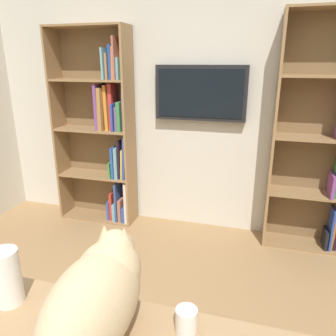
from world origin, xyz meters
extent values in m
cube|color=beige|center=(0.00, -2.23, 1.35)|extent=(4.52, 0.06, 2.70)
cube|color=#937047|center=(-0.69, -2.04, 1.04)|extent=(0.02, 0.28, 2.08)
cube|color=brown|center=(-1.09, -2.17, 1.04)|extent=(0.82, 0.01, 2.08)
cube|color=#937047|center=(-1.09, -2.04, 0.01)|extent=(0.78, 0.27, 0.02)
cube|color=#937047|center=(-1.09, -2.04, 0.53)|extent=(0.78, 0.27, 0.02)
cube|color=#937047|center=(-1.09, -2.04, 1.04)|extent=(0.78, 0.27, 0.02)
cube|color=#937047|center=(-1.09, -2.04, 1.56)|extent=(0.78, 0.27, 0.02)
cube|color=orange|center=(-1.30, -2.03, 0.19)|extent=(0.02, 0.13, 0.35)
cube|color=#25419F|center=(-1.27, -2.02, 0.22)|extent=(0.02, 0.17, 0.39)
cube|color=black|center=(-1.24, -2.02, 0.11)|extent=(0.03, 0.18, 0.18)
cube|color=#82438E|center=(-1.22, -2.03, 0.64)|extent=(0.03, 0.24, 0.20)
cube|color=#937047|center=(0.69, -2.04, 1.00)|extent=(0.02, 0.28, 2.00)
cube|color=#937047|center=(1.49, -2.04, 1.00)|extent=(0.02, 0.28, 2.00)
cube|color=brown|center=(1.09, -2.17, 1.00)|extent=(0.82, 0.01, 2.00)
cube|color=#937047|center=(1.09, -2.04, 0.01)|extent=(0.78, 0.27, 0.02)
cube|color=#937047|center=(1.09, -2.04, 0.51)|extent=(0.78, 0.27, 0.02)
cube|color=#937047|center=(1.09, -2.04, 1.00)|extent=(0.78, 0.27, 0.02)
cube|color=#937047|center=(1.09, -2.04, 1.50)|extent=(0.78, 0.27, 0.02)
cube|color=#937047|center=(1.09, -2.04, 1.99)|extent=(0.78, 0.27, 0.02)
cube|color=silver|center=(0.72, -2.04, 0.25)|extent=(0.03, 0.22, 0.45)
cube|color=#2D4891|center=(0.76, -2.05, 0.10)|extent=(0.04, 0.23, 0.16)
cube|color=#A1634C|center=(0.80, -2.03, 0.14)|extent=(0.03, 0.19, 0.25)
cube|color=#324A88|center=(0.84, -2.03, 0.24)|extent=(0.02, 0.19, 0.43)
cube|color=#6A9BAA|center=(0.87, -2.03, 0.12)|extent=(0.03, 0.19, 0.19)
cube|color=red|center=(0.91, -2.03, 0.17)|extent=(0.04, 0.14, 0.31)
cube|color=#37459F|center=(0.94, -2.03, 0.12)|extent=(0.03, 0.16, 0.21)
cube|color=#37458C|center=(0.72, -2.02, 0.74)|extent=(0.05, 0.19, 0.44)
cube|color=gold|center=(0.76, -2.04, 0.67)|extent=(0.03, 0.19, 0.31)
cube|color=black|center=(0.78, -2.04, 0.71)|extent=(0.02, 0.20, 0.40)
cube|color=#669AA7|center=(0.82, -2.05, 0.68)|extent=(0.03, 0.24, 0.33)
cube|color=#2A519D|center=(0.85, -2.04, 0.68)|extent=(0.03, 0.24, 0.33)
cube|color=#3F823A|center=(0.89, -2.02, 0.60)|extent=(0.03, 0.20, 0.17)
cube|color=#854A86|center=(0.73, -2.05, 1.22)|extent=(0.03, 0.14, 0.41)
cube|color=#3C7D45|center=(0.77, -2.02, 1.16)|extent=(0.04, 0.17, 0.29)
cube|color=slate|center=(0.80, -2.04, 1.13)|extent=(0.02, 0.19, 0.24)
cube|color=#2C429B|center=(0.83, -2.04, 1.15)|extent=(0.02, 0.20, 0.27)
cube|color=#C33733|center=(0.86, -2.05, 1.24)|extent=(0.04, 0.13, 0.46)
cube|color=orange|center=(0.91, -2.03, 1.23)|extent=(0.04, 0.13, 0.44)
cube|color=#A3753F|center=(0.95, -2.03, 1.22)|extent=(0.05, 0.23, 0.42)
cube|color=#794488|center=(1.00, -2.04, 1.24)|extent=(0.03, 0.21, 0.45)
cube|color=#EABD47|center=(0.72, -2.04, 1.72)|extent=(0.02, 0.15, 0.42)
cube|color=#6D9DA2|center=(0.75, -2.03, 1.61)|extent=(0.02, 0.18, 0.20)
cube|color=#A35F4E|center=(0.78, -2.02, 1.70)|extent=(0.02, 0.22, 0.39)
cube|color=orange|center=(0.80, -2.05, 1.66)|extent=(0.03, 0.22, 0.30)
cube|color=#22479B|center=(0.83, -2.04, 1.67)|extent=(0.03, 0.17, 0.32)
cube|color=#9A724D|center=(0.87, -2.03, 1.63)|extent=(0.02, 0.17, 0.24)
cube|color=#6AA1AA|center=(0.90, -2.02, 1.65)|extent=(0.02, 0.20, 0.29)
cube|color=black|center=(0.00, -2.15, 1.39)|extent=(0.87, 0.06, 0.51)
cube|color=black|center=(0.00, -2.12, 1.39)|extent=(0.80, 0.01, 0.44)
ellipsoid|color=#D1B284|center=(-0.08, 0.16, 0.89)|extent=(0.27, 0.54, 0.32)
ellipsoid|color=#D1B284|center=(-0.08, 0.04, 0.93)|extent=(0.23, 0.30, 0.24)
sphere|color=#D1B284|center=(-0.08, -0.03, 0.99)|extent=(0.15, 0.15, 0.15)
cone|color=#D1B284|center=(-0.12, -0.03, 1.05)|extent=(0.07, 0.07, 0.08)
cone|color=#D1B284|center=(-0.04, -0.03, 1.05)|extent=(0.07, 0.07, 0.08)
cone|color=beige|center=(-0.12, -0.02, 1.04)|extent=(0.04, 0.04, 0.06)
cone|color=beige|center=(-0.04, -0.02, 1.04)|extent=(0.04, 0.04, 0.06)
cylinder|color=white|center=(0.36, 0.08, 0.85)|extent=(0.11, 0.11, 0.24)
cylinder|color=white|center=(-0.37, 0.03, 0.78)|extent=(0.08, 0.08, 0.10)
camera|label=1|loc=(-0.57, 0.97, 1.67)|focal=34.97mm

